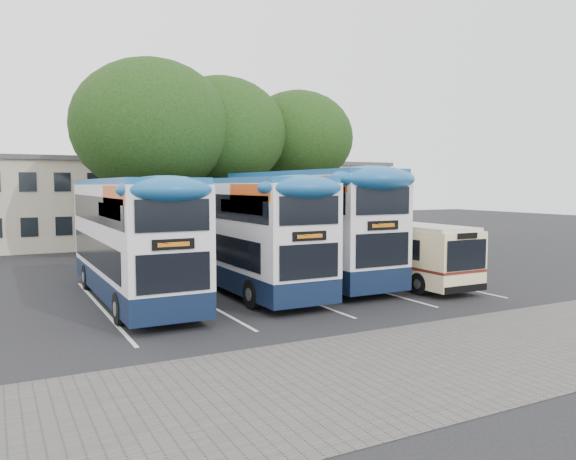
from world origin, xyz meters
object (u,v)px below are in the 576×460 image
(lamp_post, at_px, (305,174))
(bus_single, at_px, (391,248))
(tree_left, at_px, (151,127))
(bus_dd_right, at_px, (303,220))
(bus_dd_left, at_px, (131,234))
(tree_right, at_px, (298,138))
(bus_dd_mid, at_px, (242,228))
(tree_mid, at_px, (220,134))

(lamp_post, height_order, bus_single, lamp_post)
(tree_left, xyz_separation_m, bus_dd_right, (4.57, -9.02, -4.80))
(bus_dd_left, height_order, bus_single, bus_dd_left)
(lamp_post, relative_size, bus_single, 1.02)
(lamp_post, xyz_separation_m, bus_single, (-4.28, -15.32, -3.58))
(bus_single, bearing_deg, bus_dd_right, 143.53)
(lamp_post, height_order, tree_right, tree_right)
(bus_dd_left, bearing_deg, tree_left, 71.49)
(bus_dd_right, xyz_separation_m, bus_single, (3.20, -2.37, -1.20))
(bus_dd_left, distance_m, bus_dd_right, 8.09)
(tree_right, xyz_separation_m, bus_dd_mid, (-9.08, -11.73, -4.89))
(lamp_post, relative_size, tree_mid, 0.83)
(tree_mid, xyz_separation_m, bus_dd_mid, (-3.38, -11.19, -4.91))
(lamp_post, relative_size, bus_dd_left, 0.83)
(tree_right, height_order, bus_dd_right, tree_right)
(tree_mid, relative_size, tree_right, 1.03)
(tree_left, distance_m, bus_dd_left, 11.90)
(tree_mid, distance_m, bus_dd_right, 11.23)
(bus_dd_left, relative_size, bus_dd_right, 0.92)
(tree_left, bearing_deg, tree_mid, 14.40)
(lamp_post, bearing_deg, bus_single, -105.61)
(tree_mid, bearing_deg, bus_single, -75.45)
(bus_dd_left, xyz_separation_m, bus_dd_right, (7.99, 1.21, 0.21))
(bus_dd_left, bearing_deg, tree_right, 41.17)
(bus_dd_right, bearing_deg, bus_single, -36.47)
(tree_left, height_order, bus_dd_left, tree_left)
(bus_dd_left, xyz_separation_m, bus_single, (11.20, -1.16, -0.99))
(lamp_post, xyz_separation_m, bus_dd_mid, (-10.92, -13.96, -2.56))
(bus_dd_left, height_order, bus_dd_right, bus_dd_right)
(lamp_post, distance_m, tree_mid, 8.37)
(tree_right, bearing_deg, bus_single, -100.59)
(lamp_post, bearing_deg, bus_dd_right, -120.03)
(lamp_post, relative_size, bus_dd_mid, 0.82)
(bus_dd_mid, bearing_deg, tree_mid, 73.20)
(tree_left, xyz_separation_m, tree_right, (10.22, 1.70, -0.09))
(lamp_post, xyz_separation_m, tree_right, (-1.83, -2.23, 2.33))
(tree_left, bearing_deg, bus_dd_right, -63.16)
(bus_dd_mid, bearing_deg, bus_dd_right, 16.38)
(tree_mid, height_order, tree_right, tree_mid)
(tree_left, height_order, tree_mid, tree_left)
(lamp_post, distance_m, bus_single, 16.30)
(bus_dd_left, height_order, bus_dd_mid, bus_dd_mid)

